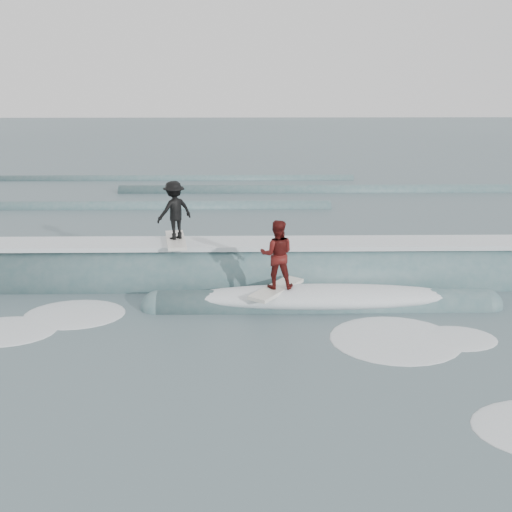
{
  "coord_description": "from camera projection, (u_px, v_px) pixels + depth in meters",
  "views": [
    {
      "loc": [
        -0.25,
        -13.04,
        6.02
      ],
      "look_at": [
        0.0,
        2.67,
        1.1
      ],
      "focal_mm": 40.0,
      "sensor_mm": 36.0,
      "label": 1
    }
  ],
  "objects": [
    {
      "name": "breaking_wave",
      "position": [
        262.0,
        282.0,
        17.49
      ],
      "size": [
        21.66,
        3.97,
        2.37
      ],
      "color": "#3B5E63",
      "rests_on": "ground"
    },
    {
      "name": "far_swells",
      "position": [
        217.0,
        193.0,
        31.06
      ],
      "size": [
        32.92,
        8.65,
        0.8
      ],
      "color": "#3B5E63",
      "rests_on": "ground"
    },
    {
      "name": "whitewater",
      "position": [
        295.0,
        350.0,
        13.2
      ],
      "size": [
        14.3,
        7.26,
        0.1
      ],
      "color": "white",
      "rests_on": "ground"
    },
    {
      "name": "ground",
      "position": [
        258.0,
        330.0,
        14.25
      ],
      "size": [
        160.0,
        160.0,
        0.0
      ],
      "primitive_type": "plane",
      "color": "#3C4F58",
      "rests_on": "ground"
    },
    {
      "name": "surfer_red",
      "position": [
        277.0,
        257.0,
        15.22
      ],
      "size": [
        1.6,
        1.95,
        1.97
      ],
      "color": "silver",
      "rests_on": "ground"
    },
    {
      "name": "surfer_black",
      "position": [
        175.0,
        213.0,
        17.06
      ],
      "size": [
        1.3,
        2.06,
        1.86
      ],
      "color": "silver",
      "rests_on": "ground"
    }
  ]
}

